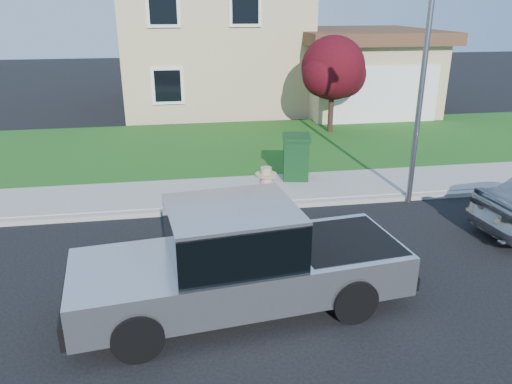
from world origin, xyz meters
TOP-DOWN VIEW (x-y plane):
  - ground at (0.00, 0.00)m, footprint 80.00×80.00m
  - curb at (1.00, 2.90)m, footprint 40.00×0.20m
  - sidewalk at (1.00, 4.00)m, footprint 40.00×2.00m
  - lawn at (1.00, 8.50)m, footprint 40.00×7.00m
  - house at (1.31, 16.38)m, footprint 14.00×11.30m
  - pickup_truck at (-1.07, -1.20)m, footprint 5.72×2.49m
  - woman at (-0.27, 0.80)m, footprint 0.69×0.58m
  - ornamental_tree at (3.94, 9.87)m, footprint 2.61×2.35m
  - trash_bin at (1.28, 4.63)m, footprint 0.89×0.98m
  - street_lamp at (3.82, 2.69)m, footprint 0.43×0.73m

SIDE VIEW (x-z plane):
  - ground at x=0.00m, z-range 0.00..0.00m
  - lawn at x=1.00m, z-range 0.00..0.10m
  - curb at x=1.00m, z-range 0.00..0.12m
  - sidewalk at x=1.00m, z-range 0.00..0.15m
  - trash_bin at x=1.28m, z-range 0.16..1.38m
  - woman at x=-0.27m, z-range -0.05..1.72m
  - pickup_truck at x=-1.07m, z-range -0.06..1.76m
  - ornamental_tree at x=3.94m, z-range 0.60..4.18m
  - house at x=1.31m, z-range -0.26..6.59m
  - street_lamp at x=3.82m, z-range 0.39..6.01m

